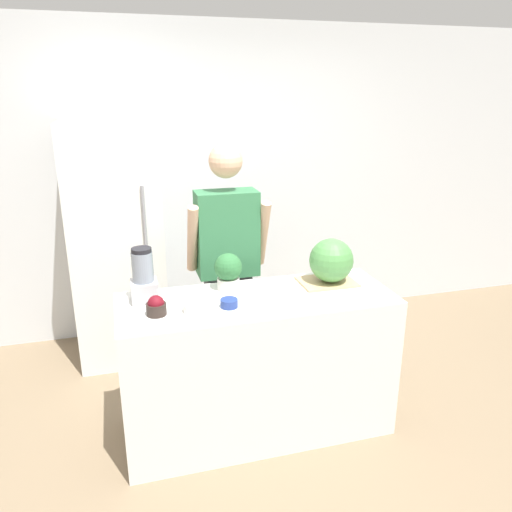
{
  "coord_description": "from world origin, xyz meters",
  "views": [
    {
      "loc": [
        -0.74,
        -2.29,
        2.06
      ],
      "look_at": [
        0.0,
        0.33,
        1.15
      ],
      "focal_mm": 35.0,
      "sensor_mm": 36.0,
      "label": 1
    }
  ],
  "objects_px": {
    "bowl_cherries": "(156,306)",
    "blender": "(143,278)",
    "bowl_cream": "(199,306)",
    "potted_plant": "(228,271)",
    "refrigerator": "(117,244)",
    "bowl_small_blue": "(229,303)",
    "watermelon": "(331,260)",
    "person": "(228,265)"
  },
  "relations": [
    {
      "from": "bowl_cherries",
      "to": "blender",
      "type": "xyz_separation_m",
      "value": [
        -0.05,
        0.21,
        0.09
      ]
    },
    {
      "from": "bowl_cream",
      "to": "potted_plant",
      "type": "xyz_separation_m",
      "value": [
        0.23,
        0.28,
        0.09
      ]
    },
    {
      "from": "refrigerator",
      "to": "potted_plant",
      "type": "distance_m",
      "value": 1.25
    },
    {
      "from": "refrigerator",
      "to": "bowl_cherries",
      "type": "distance_m",
      "value": 1.33
    },
    {
      "from": "refrigerator",
      "to": "person",
      "type": "bearing_deg",
      "value": -40.16
    },
    {
      "from": "refrigerator",
      "to": "bowl_small_blue",
      "type": "distance_m",
      "value": 1.45
    },
    {
      "from": "bowl_cherries",
      "to": "potted_plant",
      "type": "relative_size",
      "value": 0.49
    },
    {
      "from": "refrigerator",
      "to": "bowl_cream",
      "type": "bearing_deg",
      "value": -72.92
    },
    {
      "from": "watermelon",
      "to": "refrigerator",
      "type": "bearing_deg",
      "value": 138.19
    },
    {
      "from": "refrigerator",
      "to": "bowl_small_blue",
      "type": "xyz_separation_m",
      "value": [
        0.59,
        -1.33,
        -0.0
      ]
    },
    {
      "from": "bowl_cherries",
      "to": "blender",
      "type": "distance_m",
      "value": 0.24
    },
    {
      "from": "person",
      "to": "bowl_small_blue",
      "type": "distance_m",
      "value": 0.72
    },
    {
      "from": "bowl_cream",
      "to": "blender",
      "type": "height_order",
      "value": "blender"
    },
    {
      "from": "blender",
      "to": "potted_plant",
      "type": "relative_size",
      "value": 1.4
    },
    {
      "from": "person",
      "to": "watermelon",
      "type": "bearing_deg",
      "value": -43.92
    },
    {
      "from": "person",
      "to": "bowl_cherries",
      "type": "relative_size",
      "value": 15.5
    },
    {
      "from": "watermelon",
      "to": "bowl_cherries",
      "type": "bearing_deg",
      "value": -171.07
    },
    {
      "from": "person",
      "to": "bowl_cream",
      "type": "relative_size",
      "value": 10.21
    },
    {
      "from": "potted_plant",
      "to": "refrigerator",
      "type": "bearing_deg",
      "value": 121.06
    },
    {
      "from": "watermelon",
      "to": "potted_plant",
      "type": "xyz_separation_m",
      "value": [
        -0.64,
        0.08,
        -0.03
      ]
    },
    {
      "from": "refrigerator",
      "to": "bowl_cherries",
      "type": "bearing_deg",
      "value": -82.04
    },
    {
      "from": "blender",
      "to": "potted_plant",
      "type": "bearing_deg",
      "value": 4.49
    },
    {
      "from": "bowl_small_blue",
      "to": "blender",
      "type": "distance_m",
      "value": 0.52
    },
    {
      "from": "blender",
      "to": "bowl_small_blue",
      "type": "bearing_deg",
      "value": -26.46
    },
    {
      "from": "person",
      "to": "bowl_cherries",
      "type": "height_order",
      "value": "person"
    },
    {
      "from": "watermelon",
      "to": "bowl_small_blue",
      "type": "xyz_separation_m",
      "value": [
        -0.7,
        -0.18,
        -0.13
      ]
    },
    {
      "from": "refrigerator",
      "to": "blender",
      "type": "bearing_deg",
      "value": -82.95
    },
    {
      "from": "bowl_cream",
      "to": "potted_plant",
      "type": "distance_m",
      "value": 0.37
    },
    {
      "from": "blender",
      "to": "potted_plant",
      "type": "distance_m",
      "value": 0.51
    },
    {
      "from": "watermelon",
      "to": "bowl_cream",
      "type": "bearing_deg",
      "value": -167.38
    },
    {
      "from": "refrigerator",
      "to": "bowl_cherries",
      "type": "xyz_separation_m",
      "value": [
        0.18,
        -1.32,
        0.02
      ]
    },
    {
      "from": "person",
      "to": "blender",
      "type": "bearing_deg",
      "value": -141.06
    },
    {
      "from": "watermelon",
      "to": "potted_plant",
      "type": "height_order",
      "value": "watermelon"
    },
    {
      "from": "refrigerator",
      "to": "person",
      "type": "height_order",
      "value": "refrigerator"
    },
    {
      "from": "person",
      "to": "potted_plant",
      "type": "bearing_deg",
      "value": -101.94
    },
    {
      "from": "watermelon",
      "to": "blender",
      "type": "relative_size",
      "value": 0.86
    },
    {
      "from": "bowl_cream",
      "to": "blender",
      "type": "bearing_deg",
      "value": 139.41
    },
    {
      "from": "watermelon",
      "to": "bowl_small_blue",
      "type": "distance_m",
      "value": 0.73
    },
    {
      "from": "bowl_cherries",
      "to": "potted_plant",
      "type": "bearing_deg",
      "value": 28.98
    },
    {
      "from": "bowl_cherries",
      "to": "bowl_cream",
      "type": "xyz_separation_m",
      "value": [
        0.23,
        -0.02,
        -0.02
      ]
    },
    {
      "from": "watermelon",
      "to": "person",
      "type": "bearing_deg",
      "value": 136.08
    },
    {
      "from": "bowl_small_blue",
      "to": "potted_plant",
      "type": "height_order",
      "value": "potted_plant"
    }
  ]
}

